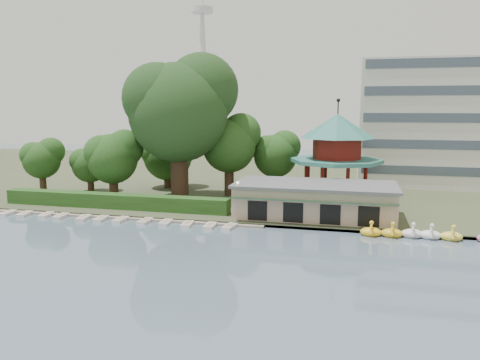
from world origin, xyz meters
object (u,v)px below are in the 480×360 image
(pavilion, at_px, (337,149))
(boathouse, at_px, (315,200))
(big_tree, at_px, (180,105))
(dock, at_px, (124,217))

(pavilion, bearing_deg, boathouse, -101.28)
(big_tree, bearing_deg, boathouse, -18.36)
(dock, relative_size, big_tree, 1.70)
(dock, distance_m, boathouse, 22.62)
(boathouse, bearing_deg, pavilion, 78.72)
(boathouse, height_order, big_tree, big_tree)
(dock, relative_size, pavilion, 2.52)
(dock, relative_size, boathouse, 1.83)
(dock, height_order, big_tree, big_tree)
(boathouse, bearing_deg, big_tree, 161.64)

